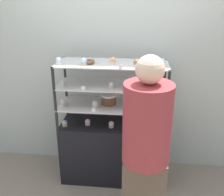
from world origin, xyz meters
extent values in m
plane|color=gray|center=(0.00, 0.00, 0.00)|extent=(20.00, 20.00, 0.00)
cube|color=#A8B2AD|center=(0.00, 0.37, 1.30)|extent=(8.00, 0.05, 2.60)
cube|color=black|center=(0.00, 0.00, 0.37)|extent=(1.18, 0.46, 0.73)
cube|color=black|center=(-0.58, 0.22, 0.85)|extent=(0.02, 0.02, 0.24)
cube|color=black|center=(0.58, 0.22, 0.85)|extent=(0.02, 0.02, 0.24)
cube|color=black|center=(-0.58, -0.22, 0.85)|extent=(0.02, 0.02, 0.24)
cube|color=black|center=(0.58, -0.22, 0.85)|extent=(0.02, 0.02, 0.24)
cube|color=silver|center=(0.00, 0.00, 0.96)|extent=(1.18, 0.46, 0.01)
cube|color=black|center=(-0.58, 0.22, 1.09)|extent=(0.02, 0.02, 0.24)
cube|color=black|center=(0.58, 0.22, 1.09)|extent=(0.02, 0.02, 0.24)
cube|color=black|center=(-0.58, -0.22, 1.09)|extent=(0.02, 0.02, 0.24)
cube|color=black|center=(0.58, -0.22, 1.09)|extent=(0.02, 0.02, 0.24)
cube|color=silver|center=(0.00, 0.00, 1.20)|extent=(1.18, 0.46, 0.01)
cube|color=black|center=(-0.58, 0.22, 1.33)|extent=(0.02, 0.02, 0.24)
cube|color=black|center=(0.58, 0.22, 1.33)|extent=(0.02, 0.02, 0.24)
cube|color=black|center=(-0.58, -0.22, 1.33)|extent=(0.02, 0.02, 0.24)
cube|color=black|center=(0.58, -0.22, 1.33)|extent=(0.02, 0.02, 0.24)
cube|color=silver|center=(0.00, 0.00, 1.45)|extent=(1.18, 0.46, 0.01)
cylinder|color=brown|center=(-0.04, 0.02, 1.02)|extent=(0.17, 0.17, 0.10)
cylinder|color=white|center=(-0.04, 0.02, 1.08)|extent=(0.17, 0.17, 0.02)
cube|color=#DBBC84|center=(0.31, -0.02, 1.24)|extent=(0.21, 0.12, 0.06)
cube|color=silver|center=(0.31, -0.02, 1.28)|extent=(0.21, 0.13, 0.01)
cylinder|color=#CCB28C|center=(-0.53, -0.11, 0.74)|extent=(0.06, 0.06, 0.03)
sphere|color=silver|center=(-0.53, -0.11, 0.77)|extent=(0.06, 0.06, 0.06)
cylinder|color=beige|center=(-0.28, -0.05, 0.74)|extent=(0.06, 0.06, 0.03)
sphere|color=silver|center=(-0.28, -0.05, 0.77)|extent=(0.06, 0.06, 0.06)
cylinder|color=#CCB28C|center=(0.00, -0.08, 0.74)|extent=(0.06, 0.06, 0.03)
sphere|color=silver|center=(0.00, -0.08, 0.77)|extent=(0.06, 0.06, 0.06)
cylinder|color=#CCB28C|center=(0.26, -0.10, 0.74)|extent=(0.06, 0.06, 0.03)
sphere|color=#E5996B|center=(0.26, -0.10, 0.77)|extent=(0.06, 0.06, 0.06)
cylinder|color=white|center=(0.53, -0.08, 0.74)|extent=(0.06, 0.06, 0.03)
sphere|color=white|center=(0.53, -0.08, 0.77)|extent=(0.06, 0.06, 0.06)
cube|color=white|center=(0.35, -0.21, 0.75)|extent=(0.04, 0.00, 0.04)
cylinder|color=beige|center=(-0.54, -0.07, 0.98)|extent=(0.06, 0.06, 0.03)
sphere|color=silver|center=(-0.54, -0.07, 1.02)|extent=(0.06, 0.06, 0.06)
cylinder|color=beige|center=(-0.18, -0.08, 0.98)|extent=(0.06, 0.06, 0.03)
sphere|color=white|center=(-0.18, -0.08, 1.02)|extent=(0.06, 0.06, 0.06)
cylinder|color=white|center=(0.19, -0.06, 0.98)|extent=(0.06, 0.06, 0.03)
sphere|color=white|center=(0.19, -0.06, 1.02)|extent=(0.06, 0.06, 0.06)
cylinder|color=beige|center=(0.54, -0.04, 0.98)|extent=(0.06, 0.06, 0.03)
sphere|color=#8C5B42|center=(0.54, -0.04, 1.02)|extent=(0.06, 0.06, 0.06)
cube|color=white|center=(-0.17, -0.21, 0.99)|extent=(0.04, 0.00, 0.04)
cylinder|color=beige|center=(-0.53, -0.12, 1.23)|extent=(0.04, 0.04, 0.03)
sphere|color=silver|center=(-0.53, -0.12, 1.25)|extent=(0.05, 0.05, 0.05)
cylinder|color=beige|center=(0.00, -0.10, 1.23)|extent=(0.04, 0.04, 0.03)
sphere|color=silver|center=(0.00, -0.10, 1.25)|extent=(0.05, 0.05, 0.05)
cylinder|color=white|center=(0.54, -0.06, 1.23)|extent=(0.04, 0.04, 0.03)
sphere|color=white|center=(0.54, -0.06, 1.25)|extent=(0.05, 0.05, 0.05)
cube|color=white|center=(-0.27, -0.21, 1.23)|extent=(0.04, 0.00, 0.04)
cylinder|color=white|center=(-0.54, -0.10, 1.46)|extent=(0.06, 0.06, 0.02)
sphere|color=silver|center=(-0.54, -0.10, 1.49)|extent=(0.06, 0.06, 0.06)
cylinder|color=#CCB28C|center=(-0.28, -0.10, 1.46)|extent=(0.06, 0.06, 0.02)
sphere|color=silver|center=(-0.28, -0.10, 1.49)|extent=(0.06, 0.06, 0.06)
cylinder|color=white|center=(0.01, -0.04, 1.46)|extent=(0.06, 0.06, 0.02)
sphere|color=#E5996B|center=(0.01, -0.04, 1.49)|extent=(0.06, 0.06, 0.06)
cylinder|color=beige|center=(0.26, -0.11, 1.46)|extent=(0.06, 0.06, 0.02)
sphere|color=#8C5B42|center=(0.26, -0.11, 1.49)|extent=(0.06, 0.06, 0.06)
cylinder|color=beige|center=(0.52, -0.06, 1.46)|extent=(0.06, 0.06, 0.02)
sphere|color=silver|center=(0.52, -0.06, 1.49)|extent=(0.06, 0.06, 0.06)
cube|color=white|center=(0.10, -0.21, 1.47)|extent=(0.04, 0.00, 0.04)
torus|color=brown|center=(-0.24, -0.04, 1.47)|extent=(0.13, 0.13, 0.04)
cube|color=brown|center=(0.37, -0.76, 0.40)|extent=(0.38, 0.21, 0.80)
cylinder|color=#993338|center=(0.37, -0.76, 1.15)|extent=(0.40, 0.40, 0.69)
sphere|color=beige|center=(0.37, -0.76, 1.61)|extent=(0.23, 0.23, 0.23)
camera|label=1|loc=(0.28, -2.68, 2.14)|focal=42.00mm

